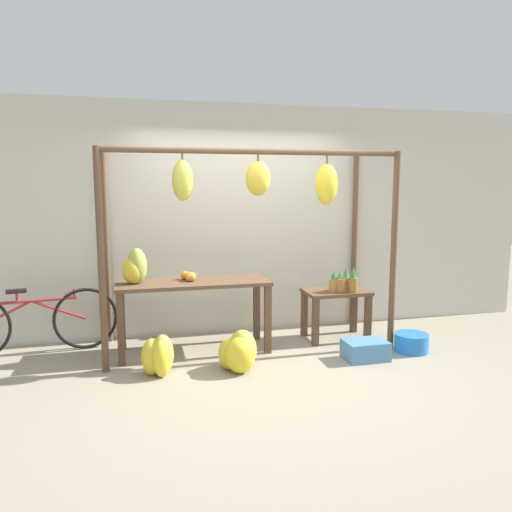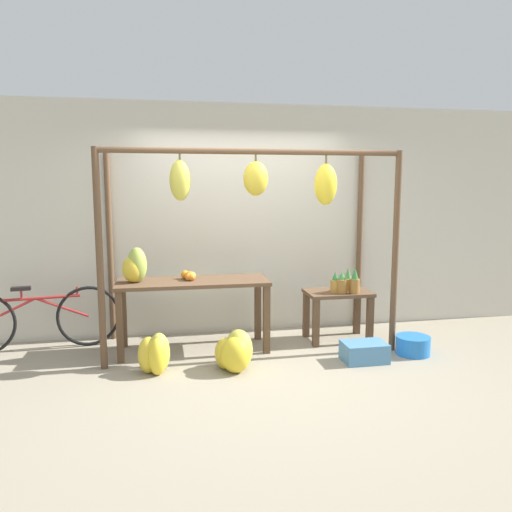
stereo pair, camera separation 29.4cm
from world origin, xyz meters
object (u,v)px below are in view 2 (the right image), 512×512
Objects in this scene: banana_pile_on_table at (135,267)px; blue_bucket at (413,345)px; parked_bicycle at (36,319)px; orange_pile at (189,276)px; pineapple_cluster at (345,283)px; banana_pile_ground_left at (156,355)px; banana_pile_ground_right at (234,352)px; fruit_crate_white at (364,352)px.

banana_pile_on_table reaches higher than blue_bucket.
parked_bicycle is at bearing 167.73° from blue_bucket.
blue_bucket is (2.37, -0.62, -0.74)m from orange_pile.
pineapple_cluster reaches higher than banana_pile_ground_left.
banana_pile_on_table is 1.41m from banana_pile_ground_right.
banana_pile_ground_left is 0.77m from banana_pile_ground_right.
parked_bicycle is at bearing 171.08° from orange_pile.
fruit_crate_white reaches higher than blue_bucket.
banana_pile_ground_right is 1.14× the size of fruit_crate_white.
orange_pile is 0.58× the size of blue_bucket.
pineapple_cluster is (1.79, -0.06, -0.13)m from orange_pile.
pineapple_cluster reaches higher than parked_bicycle.
banana_pile_ground_left is 1.10× the size of blue_bucket.
fruit_crate_white is 1.22× the size of blue_bucket.
orange_pile is 0.67× the size of pineapple_cluster.
orange_pile is at bearing 165.43° from blue_bucket.
banana_pile_on_table is 0.21× the size of parked_bicycle.
banana_pile_on_table is at bearing 179.59° from pineapple_cluster.
orange_pile is 0.42× the size of banana_pile_ground_right.
blue_bucket is at bearing -14.57° from orange_pile.
banana_pile_ground_left reaches higher than fruit_crate_white.
banana_pile_ground_left is at bearing -179.10° from blue_bucket.
fruit_crate_white is 3.58m from parked_bicycle.
blue_bucket is (1.98, 0.09, -0.08)m from banana_pile_ground_right.
blue_bucket is at bearing 10.29° from fruit_crate_white.
banana_pile_on_table is at bearing 168.99° from blue_bucket.
banana_pile_on_table is 1.18× the size of pineapple_cluster.
parked_bicycle is (-1.30, 0.92, 0.18)m from banana_pile_ground_left.
parked_bicycle is (-4.04, 0.88, 0.26)m from blue_bucket.
banana_pile_ground_right is (0.40, -0.71, -0.66)m from orange_pile.
fruit_crate_white is at bearing -0.78° from banana_pile_ground_right.
banana_pile_ground_left is (0.20, -0.62, -0.77)m from banana_pile_on_table.
banana_pile_on_table reaches higher than orange_pile.
banana_pile_on_table is at bearing -175.63° from orange_pile.
fruit_crate_white is (1.76, -0.73, -0.74)m from orange_pile.
banana_pile_ground_left is 2.75m from blue_bucket.
pineapple_cluster is 3.49m from parked_bicycle.
orange_pile is 0.48× the size of fruit_crate_white.
banana_pile_on_table is 2.38m from pineapple_cluster.
banana_pile_ground_right is at bearing -60.80° from orange_pile.
fruit_crate_white is at bearing -169.71° from blue_bucket.
banana_pile_ground_right is 1.39× the size of blue_bucket.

